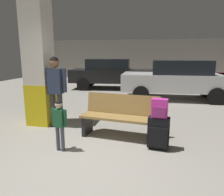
# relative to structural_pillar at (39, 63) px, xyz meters

# --- Properties ---
(ground_plane) EXTENTS (18.00, 18.00, 0.10)m
(ground_plane) POSITION_rel_structural_pillar_xyz_m (1.72, 2.11, -1.55)
(ground_plane) COLOR gray
(garage_back_wall) EXTENTS (18.00, 0.12, 2.80)m
(garage_back_wall) POSITION_rel_structural_pillar_xyz_m (1.72, 10.97, -0.10)
(garage_back_wall) COLOR gray
(garage_back_wall) RESTS_ON ground_plane
(structural_pillar) EXTENTS (0.57, 0.57, 3.02)m
(structural_pillar) POSITION_rel_structural_pillar_xyz_m (0.00, 0.00, 0.00)
(structural_pillar) COLOR yellow
(structural_pillar) RESTS_ON ground_plane
(bench) EXTENTS (1.65, 0.73, 0.89)m
(bench) POSITION_rel_structural_pillar_xyz_m (2.07, -0.50, -1.06)
(bench) COLOR #9E7A42
(bench) RESTS_ON ground_plane
(suitcase) EXTENTS (0.40, 0.27, 0.60)m
(suitcase) POSITION_rel_structural_pillar_xyz_m (2.86, -0.95, -1.18)
(suitcase) COLOR black
(suitcase) RESTS_ON ground_plane
(backpack_bright) EXTENTS (0.30, 0.22, 0.34)m
(backpack_bright) POSITION_rel_structural_pillar_xyz_m (2.86, -0.95, -0.73)
(backpack_bright) COLOR #D833A5
(backpack_bright) RESTS_ON suitcase
(child) EXTENTS (0.31, 0.21, 0.93)m
(child) POSITION_rel_structural_pillar_xyz_m (1.13, -1.37, -0.93)
(child) COLOR #4C5160
(child) RESTS_ON ground_plane
(adult) EXTENTS (0.57, 0.23, 1.66)m
(adult) POSITION_rel_structural_pillar_xyz_m (0.49, -0.17, -0.47)
(adult) COLOR #38383D
(adult) RESTS_ON ground_plane
(parked_car_near) EXTENTS (4.16, 1.91, 1.51)m
(parked_car_near) POSITION_rel_structural_pillar_xyz_m (3.57, 3.85, -0.70)
(parked_car_near) COLOR silver
(parked_car_near) RESTS_ON ground_plane
(parked_car_far) EXTENTS (4.23, 2.07, 1.51)m
(parked_car_far) POSITION_rel_structural_pillar_xyz_m (0.51, 5.93, -0.70)
(parked_car_far) COLOR black
(parked_car_far) RESTS_ON ground_plane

